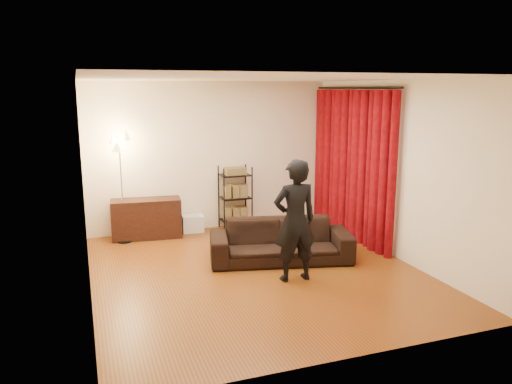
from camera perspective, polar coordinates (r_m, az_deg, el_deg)
name	(u,v)px	position (r m, az deg, el deg)	size (l,w,h in m)	color
floor	(256,272)	(7.21, 0.05, -9.10)	(5.00, 5.00, 0.00)	brown
ceiling	(256,78)	(6.74, 0.06, 12.87)	(5.00, 5.00, 0.00)	white
wall_back	(211,156)	(9.21, -5.19, 4.10)	(5.00, 5.00, 0.00)	#F7EACF
wall_front	(349,225)	(4.63, 10.54, -3.69)	(5.00, 5.00, 0.00)	#F7EACF
wall_left	(84,190)	(6.46, -19.08, 0.24)	(5.00, 5.00, 0.00)	#F7EACF
wall_right	(396,170)	(7.89, 15.66, 2.43)	(5.00, 5.00, 0.00)	#F7EACF
curtain_rod	(355,88)	(8.68, 11.22, 11.61)	(0.04, 0.04, 2.65)	black
curtain	(351,165)	(8.77, 10.77, 3.06)	(0.22, 2.65, 2.55)	maroon
sofa	(281,241)	(7.58, 2.82, -5.61)	(2.11, 0.83, 0.62)	black
person	(295,221)	(6.70, 4.47, -3.29)	(0.61, 0.40, 1.67)	black
media_cabinet	(147,219)	(8.92, -12.40, -2.98)	(1.18, 0.44, 0.69)	#331811
storage_boxes	(193,223)	(9.18, -7.19, -3.59)	(0.38, 0.30, 0.31)	silver
wire_shelf	(235,198)	(9.24, -2.39, -0.65)	(0.53, 0.37, 1.17)	black
floor_lamp	(122,189)	(8.64, -15.11, 0.31)	(0.33, 0.33, 1.83)	silver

